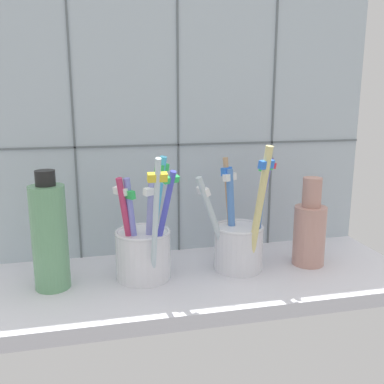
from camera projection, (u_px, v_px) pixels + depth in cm
name	position (u px, v px, depth cm)	size (l,w,h in cm)	color
counter_slab	(194.00, 282.00, 62.18)	(64.00, 22.00, 2.00)	silver
tile_wall_back	(177.00, 127.00, 68.78)	(64.00, 2.20, 45.00)	#B2C1CC
toothbrush_cup_left	(144.00, 248.00, 60.15)	(8.32, 12.77, 18.50)	silver
toothbrush_cup_right	(239.00, 239.00, 63.44)	(13.58, 9.83, 19.14)	silver
ceramic_vase	(310.00, 229.00, 65.21)	(4.85, 4.85, 13.56)	tan
soap_bottle	(50.00, 235.00, 56.67)	(4.68, 4.68, 16.14)	#66A071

